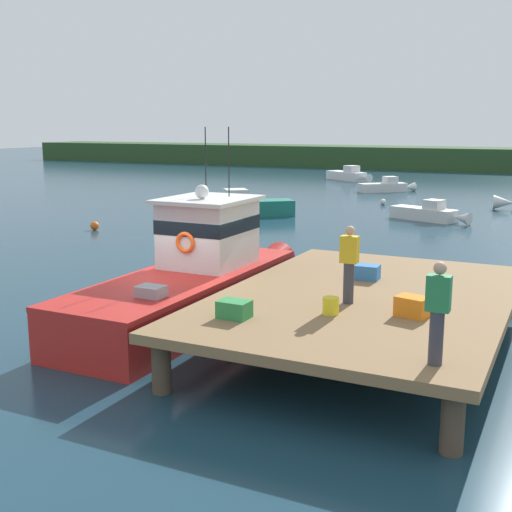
{
  "coord_description": "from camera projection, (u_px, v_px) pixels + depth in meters",
  "views": [
    {
      "loc": [
        8.76,
        -13.58,
        4.85
      ],
      "look_at": [
        1.2,
        1.91,
        1.4
      ],
      "focal_mm": 46.07,
      "sensor_mm": 36.0,
      "label": 1
    }
  ],
  "objects": [
    {
      "name": "deckhand_further_back",
      "position": [
        349.0,
        263.0,
        13.52
      ],
      "size": [
        0.36,
        0.22,
        1.63
      ],
      "color": "#383842",
      "rests_on": "dock"
    },
    {
      "name": "moored_boat_off_the_point",
      "position": [
        349.0,
        175.0,
        58.18
      ],
      "size": [
        4.96,
        3.74,
        1.33
      ],
      "color": "white",
      "rests_on": "ground"
    },
    {
      "name": "mooring_buoy_inshore",
      "position": [
        95.0,
        226.0,
        30.78
      ],
      "size": [
        0.41,
        0.41,
        0.41
      ],
      "primitive_type": "sphere",
      "color": "#EA5B19",
      "rests_on": "ground"
    },
    {
      "name": "far_shoreline",
      "position": [
        489.0,
        159.0,
        71.09
      ],
      "size": [
        120.0,
        8.0,
        2.4
      ],
      "primitive_type": "cube",
      "color": "#284723",
      "rests_on": "ground"
    },
    {
      "name": "moored_boat_mid_harbor",
      "position": [
        386.0,
        187.0,
        48.35
      ],
      "size": [
        3.87,
        3.59,
        1.12
      ],
      "color": "silver",
      "rests_on": "ground"
    },
    {
      "name": "main_fishing_boat",
      "position": [
        197.0,
        278.0,
        16.82
      ],
      "size": [
        2.58,
        9.81,
        4.8
      ],
      "color": "red",
      "rests_on": "ground"
    },
    {
      "name": "ground_plane",
      "position": [
        181.0,
        319.0,
        16.68
      ],
      "size": [
        200.0,
        200.0,
        0.0
      ],
      "primitive_type": "plane",
      "color": "#193847"
    },
    {
      "name": "crate_single_by_cleat",
      "position": [
        234.0,
        309.0,
        12.61
      ],
      "size": [
        0.61,
        0.45,
        0.34
      ],
      "primitive_type": "cube",
      "rotation": [
        0.0,
        0.0,
        -0.02
      ],
      "color": "#2D8442",
      "rests_on": "dock"
    },
    {
      "name": "moored_boat_far_right",
      "position": [
        429.0,
        213.0,
        33.77
      ],
      "size": [
        4.37,
        2.36,
        1.11
      ],
      "color": "silver",
      "rests_on": "ground"
    },
    {
      "name": "crate_stack_mid_dock",
      "position": [
        367.0,
        272.0,
        15.77
      ],
      "size": [
        0.62,
        0.47,
        0.35
      ],
      "primitive_type": "cube",
      "rotation": [
        0.0,
        0.0,
        0.05
      ],
      "color": "#3370B2",
      "rests_on": "dock"
    },
    {
      "name": "bait_bucket",
      "position": [
        331.0,
        306.0,
        12.85
      ],
      "size": [
        0.32,
        0.32,
        0.34
      ],
      "primitive_type": "cylinder",
      "color": "yellow",
      "rests_on": "dock"
    },
    {
      "name": "crate_stack_near_edge",
      "position": [
        412.0,
        306.0,
        12.7
      ],
      "size": [
        0.69,
        0.57,
        0.39
      ],
      "primitive_type": "cube",
      "rotation": [
        0.0,
        0.0,
        -0.24
      ],
      "color": "orange",
      "rests_on": "dock"
    },
    {
      "name": "deckhand_by_the_boat",
      "position": [
        438.0,
        311.0,
        10.01
      ],
      "size": [
        0.36,
        0.22,
        1.63
      ],
      "color": "#383842",
      "rests_on": "dock"
    },
    {
      "name": "dock",
      "position": [
        365.0,
        300.0,
        14.41
      ],
      "size": [
        6.0,
        9.0,
        1.2
      ],
      "color": "#4C3D2D",
      "rests_on": "ground"
    },
    {
      "name": "mooring_buoy_spare_mooring",
      "position": [
        383.0,
        202.0,
        40.48
      ],
      "size": [
        0.37,
        0.37,
        0.37
      ],
      "primitive_type": "sphere",
      "color": "silver",
      "rests_on": "ground"
    },
    {
      "name": "moored_boat_near_channel",
      "position": [
        243.0,
        207.0,
        35.42
      ],
      "size": [
        5.19,
        4.57,
        1.47
      ],
      "color": "#196B5B",
      "rests_on": "ground"
    },
    {
      "name": "mooring_buoy_channel_marker",
      "position": [
        423.0,
        216.0,
        34.34
      ],
      "size": [
        0.33,
        0.33,
        0.33
      ],
      "primitive_type": "sphere",
      "color": "#EA5B19",
      "rests_on": "ground"
    }
  ]
}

